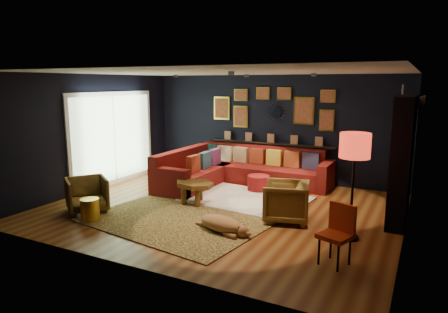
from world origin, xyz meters
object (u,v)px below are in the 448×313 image
at_px(pouf, 259,183).
at_px(armchair_left, 87,193).
at_px(dog, 221,221).
at_px(orange_chair, 338,229).
at_px(gold_stool, 90,210).
at_px(floor_lamp, 355,150).
at_px(armchair_right, 286,200).
at_px(sectional, 233,171).
at_px(coffee_table, 194,186).

xyz_separation_m(pouf, armchair_left, (-2.34, -2.82, 0.17)).
distance_m(armchair_left, dog, 2.76).
bearing_deg(orange_chair, dog, -169.05).
distance_m(armchair_left, gold_stool, 0.60).
relative_size(pouf, floor_lamp, 0.30).
height_order(armchair_right, gold_stool, armchair_right).
bearing_deg(pouf, armchair_left, -129.65).
bearing_deg(pouf, sectional, 158.39).
bearing_deg(coffee_table, armchair_right, -2.91).
bearing_deg(pouf, dog, -81.17).
bearing_deg(armchair_left, gold_stool, -94.56).
relative_size(pouf, dog, 0.45).
bearing_deg(dog, armchair_left, -162.53).
bearing_deg(floor_lamp, dog, -160.61).
height_order(pouf, gold_stool, gold_stool).
height_order(gold_stool, orange_chair, orange_chair).
bearing_deg(armchair_right, coffee_table, -107.72).
distance_m(gold_stool, floor_lamp, 4.57).
xyz_separation_m(coffee_table, gold_stool, (-1.13, -1.68, -0.17)).
xyz_separation_m(pouf, floor_lamp, (2.34, -1.93, 1.21)).
bearing_deg(dog, sectional, 125.18).
relative_size(armchair_left, orange_chair, 0.88).
xyz_separation_m(sectional, gold_stool, (-1.11, -3.50, -0.12)).
distance_m(sectional, coffee_table, 1.82).
relative_size(floor_lamp, dog, 1.51).
bearing_deg(gold_stool, sectional, 72.34).
xyz_separation_m(armchair_right, dog, (-0.77, -1.01, -0.20)).
bearing_deg(floor_lamp, coffee_table, 172.20).
height_order(pouf, dog, dog).
distance_m(coffee_table, armchair_right, 1.94).
bearing_deg(dog, orange_chair, 4.50).
relative_size(pouf, armchair_left, 0.69).
distance_m(orange_chair, dog, 1.97).
relative_size(armchair_left, gold_stool, 1.78).
height_order(armchair_right, dog, armchair_right).
xyz_separation_m(coffee_table, orange_chair, (3.10, -1.40, 0.11)).
height_order(coffee_table, pouf, coffee_table).
height_order(pouf, orange_chair, orange_chair).
relative_size(pouf, armchair_right, 0.64).
relative_size(armchair_right, floor_lamp, 0.47).
bearing_deg(coffee_table, sectional, 90.45).
bearing_deg(gold_stool, armchair_left, 140.16).
height_order(armchair_left, floor_lamp, floor_lamp).
bearing_deg(floor_lamp, pouf, 140.41).
bearing_deg(pouf, gold_stool, -120.68).
relative_size(coffee_table, pouf, 1.89).
distance_m(pouf, orange_chair, 3.73).
bearing_deg(coffee_table, orange_chair, -24.25).
bearing_deg(sectional, gold_stool, -107.66).
distance_m(coffee_table, dog, 1.62).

